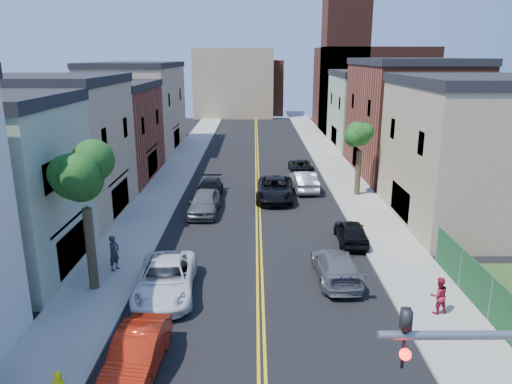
{
  "coord_description": "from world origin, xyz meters",
  "views": [
    {
      "loc": [
        -0.26,
        -6.89,
        10.81
      ],
      "look_at": [
        -0.16,
        24.18,
        2.0
      ],
      "focal_mm": 33.82,
      "sensor_mm": 36.0,
      "label": 1
    }
  ],
  "objects_px": {
    "black_car_left": "(210,189)",
    "dark_car_right_far": "(301,166)",
    "grey_car_right": "(336,266)",
    "fire_hydrant": "(58,381)",
    "white_pickup": "(166,279)",
    "pedestrian_right": "(439,295)",
    "silver_car_right": "(303,181)",
    "black_suv_lane": "(275,189)",
    "pedestrian_left": "(114,253)",
    "red_sedan": "(137,353)",
    "grey_car_left": "(204,202)",
    "black_car_right": "(351,232)"
  },
  "relations": [
    {
      "from": "black_car_left",
      "to": "grey_car_right",
      "type": "bearing_deg",
      "value": -61.99
    },
    {
      "from": "black_car_right",
      "to": "dark_car_right_far",
      "type": "xyz_separation_m",
      "value": [
        -1.33,
        18.06,
        -0.04
      ]
    },
    {
      "from": "pedestrian_right",
      "to": "fire_hydrant",
      "type": "height_order",
      "value": "pedestrian_right"
    },
    {
      "from": "black_car_left",
      "to": "black_car_right",
      "type": "xyz_separation_m",
      "value": [
        9.3,
        -9.63,
        0.01
      ]
    },
    {
      "from": "grey_car_right",
      "to": "white_pickup",
      "type": "bearing_deg",
      "value": 8.96
    },
    {
      "from": "black_car_left",
      "to": "silver_car_right",
      "type": "xyz_separation_m",
      "value": [
        7.6,
        2.07,
        0.13
      ]
    },
    {
      "from": "black_car_right",
      "to": "silver_car_right",
      "type": "distance_m",
      "value": 11.82
    },
    {
      "from": "grey_car_left",
      "to": "black_car_left",
      "type": "bearing_deg",
      "value": 91.67
    },
    {
      "from": "black_car_left",
      "to": "dark_car_right_far",
      "type": "relative_size",
      "value": 1.0
    },
    {
      "from": "white_pickup",
      "to": "fire_hydrant",
      "type": "xyz_separation_m",
      "value": [
        -2.29,
        -6.99,
        -0.24
      ]
    },
    {
      "from": "fire_hydrant",
      "to": "grey_car_left",
      "type": "bearing_deg",
      "value": 81.32
    },
    {
      "from": "white_pickup",
      "to": "grey_car_left",
      "type": "bearing_deg",
      "value": 83.55
    },
    {
      "from": "red_sedan",
      "to": "black_car_right",
      "type": "xyz_separation_m",
      "value": [
        9.9,
        12.17,
        -0.03
      ]
    },
    {
      "from": "grey_car_left",
      "to": "dark_car_right_far",
      "type": "relative_size",
      "value": 1.03
    },
    {
      "from": "black_car_left",
      "to": "pedestrian_left",
      "type": "xyz_separation_m",
      "value": [
        -3.66,
        -13.68,
        0.39
      ]
    },
    {
      "from": "black_car_left",
      "to": "pedestrian_right",
      "type": "distance_m",
      "value": 21.35
    },
    {
      "from": "black_car_left",
      "to": "pedestrian_right",
      "type": "xyz_separation_m",
      "value": [
        11.39,
        -18.05,
        0.28
      ]
    },
    {
      "from": "silver_car_right",
      "to": "grey_car_right",
      "type": "bearing_deg",
      "value": 84.99
    },
    {
      "from": "red_sedan",
      "to": "silver_car_right",
      "type": "distance_m",
      "value": 25.24
    },
    {
      "from": "grey_car_right",
      "to": "pedestrian_right",
      "type": "relative_size",
      "value": 3.02
    },
    {
      "from": "white_pickup",
      "to": "black_suv_lane",
      "type": "bearing_deg",
      "value": 66.2
    },
    {
      "from": "silver_car_right",
      "to": "fire_hydrant",
      "type": "distance_m",
      "value": 27.25
    },
    {
      "from": "red_sedan",
      "to": "white_pickup",
      "type": "relative_size",
      "value": 0.79
    },
    {
      "from": "black_car_right",
      "to": "dark_car_right_far",
      "type": "bearing_deg",
      "value": -84.47
    },
    {
      "from": "white_pickup",
      "to": "black_car_left",
      "type": "bearing_deg",
      "value": 84.29
    },
    {
      "from": "silver_car_right",
      "to": "black_suv_lane",
      "type": "bearing_deg",
      "value": 41.47
    },
    {
      "from": "red_sedan",
      "to": "black_suv_lane",
      "type": "xyz_separation_m",
      "value": [
        5.73,
        21.27,
        0.1
      ]
    },
    {
      "from": "black_car_left",
      "to": "fire_hydrant",
      "type": "bearing_deg",
      "value": -96.77
    },
    {
      "from": "dark_car_right_far",
      "to": "black_car_left",
      "type": "bearing_deg",
      "value": 46.43
    },
    {
      "from": "black_car_right",
      "to": "pedestrian_right",
      "type": "xyz_separation_m",
      "value": [
        2.09,
        -8.42,
        0.27
      ]
    },
    {
      "from": "grey_car_right",
      "to": "fire_hydrant",
      "type": "bearing_deg",
      "value": 37.38
    },
    {
      "from": "red_sedan",
      "to": "fire_hydrant",
      "type": "xyz_separation_m",
      "value": [
        -2.3,
        -1.27,
        -0.19
      ]
    },
    {
      "from": "grey_car_left",
      "to": "grey_car_right",
      "type": "xyz_separation_m",
      "value": [
        7.6,
        -10.45,
        -0.11
      ]
    },
    {
      "from": "fire_hydrant",
      "to": "pedestrian_right",
      "type": "bearing_deg",
      "value": 19.36
    },
    {
      "from": "silver_car_right",
      "to": "dark_car_right_far",
      "type": "relative_size",
      "value": 1.05
    },
    {
      "from": "dark_car_right_far",
      "to": "fire_hydrant",
      "type": "bearing_deg",
      "value": 70.79
    },
    {
      "from": "white_pickup",
      "to": "pedestrian_right",
      "type": "xyz_separation_m",
      "value": [
        12.0,
        -1.97,
        0.18
      ]
    },
    {
      "from": "grey_car_right",
      "to": "black_suv_lane",
      "type": "relative_size",
      "value": 0.83
    },
    {
      "from": "pedestrian_left",
      "to": "pedestrian_right",
      "type": "height_order",
      "value": "pedestrian_left"
    },
    {
      "from": "grey_car_left",
      "to": "black_suv_lane",
      "type": "bearing_deg",
      "value": 36.32
    },
    {
      "from": "black_car_right",
      "to": "silver_car_right",
      "type": "xyz_separation_m",
      "value": [
        -1.7,
        11.7,
        0.12
      ]
    },
    {
      "from": "silver_car_right",
      "to": "white_pickup",
      "type": "bearing_deg",
      "value": 60.65
    },
    {
      "from": "red_sedan",
      "to": "dark_car_right_far",
      "type": "height_order",
      "value": "red_sedan"
    },
    {
      "from": "silver_car_right",
      "to": "dark_car_right_far",
      "type": "xyz_separation_m",
      "value": [
        0.37,
        6.36,
        -0.16
      ]
    },
    {
      "from": "red_sedan",
      "to": "pedestrian_left",
      "type": "relative_size",
      "value": 2.41
    },
    {
      "from": "white_pickup",
      "to": "dark_car_right_far",
      "type": "height_order",
      "value": "white_pickup"
    },
    {
      "from": "red_sedan",
      "to": "dark_car_right_far",
      "type": "bearing_deg",
      "value": 77.1
    },
    {
      "from": "red_sedan",
      "to": "black_car_right",
      "type": "bearing_deg",
      "value": 53.81
    },
    {
      "from": "white_pickup",
      "to": "black_car_left",
      "type": "height_order",
      "value": "white_pickup"
    },
    {
      "from": "silver_car_right",
      "to": "black_suv_lane",
      "type": "xyz_separation_m",
      "value": [
        -2.47,
        -2.6,
        0.02
      ]
    }
  ]
}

